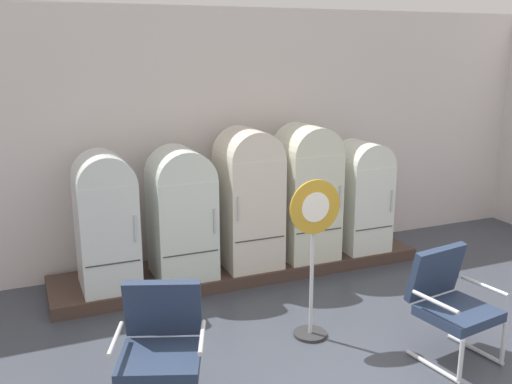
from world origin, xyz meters
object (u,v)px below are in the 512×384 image
Objects in this scene: refrigerator_2 at (248,194)px; sign_stand at (313,257)px; refrigerator_3 at (306,188)px; refrigerator_4 at (362,193)px; refrigerator_0 at (106,217)px; refrigerator_1 at (181,209)px; armchair_left at (161,343)px; armchair_right at (450,299)px.

sign_stand is (-0.03, -1.64, -0.21)m from refrigerator_2.
refrigerator_3 is 1.18× the size of refrigerator_4.
refrigerator_1 is at bearing 0.06° from refrigerator_0.
refrigerator_3 is at bearing 0.20° from refrigerator_1.
refrigerator_2 is at bearing 178.42° from refrigerator_4.
refrigerator_0 is at bearing 179.46° from refrigerator_4.
refrigerator_0 is at bearing 134.87° from sign_stand.
sign_stand is at bearing 18.43° from armchair_left.
refrigerator_0 is at bearing -179.85° from refrigerator_3.
refrigerator_3 reaches higher than refrigerator_1.
sign_stand reaches higher than refrigerator_4.
armchair_right is at bearing -5.67° from armchair_left.
refrigerator_0 is 0.90× the size of refrigerator_3.
refrigerator_1 is 0.96× the size of sign_stand.
refrigerator_3 reaches higher than refrigerator_0.
armchair_left is at bearing -109.91° from refrigerator_1.
refrigerator_0 is 0.96× the size of sign_stand.
refrigerator_1 is at bearing 70.09° from armchair_left.
sign_stand is (1.57, 0.52, 0.26)m from armchair_left.
refrigerator_3 reaches higher than armchair_left.
armchair_left and armchair_right have the same top height.
refrigerator_3 is at bearing 93.78° from armchair_right.
refrigerator_0 reaches higher than armchair_right.
refrigerator_2 reaches higher than armchair_right.
refrigerator_1 reaches higher than sign_stand.
refrigerator_0 reaches higher than armchair_left.
armchair_right is at bearing -39.07° from sign_stand.
refrigerator_4 is (3.20, -0.03, -0.05)m from refrigerator_0.
refrigerator_0 is 0.83m from refrigerator_1.
refrigerator_3 is 1.68× the size of armchair_left.
refrigerator_2 reaches higher than refrigerator_1.
refrigerator_2 is (0.82, 0.01, 0.09)m from refrigerator_1.
refrigerator_4 is 2.25m from sign_stand.
sign_stand reaches higher than armchair_right.
armchair_left is 1.68m from sign_stand.
refrigerator_4 is (1.55, -0.04, -0.13)m from refrigerator_2.
refrigerator_2 is 0.77m from refrigerator_3.
armchair_right is at bearing -86.22° from refrigerator_3.
refrigerator_3 is (1.58, 0.01, 0.10)m from refrigerator_1.
refrigerator_3 reaches higher than sign_stand.
refrigerator_2 is at bearing 89.02° from sign_stand.
armchair_left is at bearing -161.57° from sign_stand.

